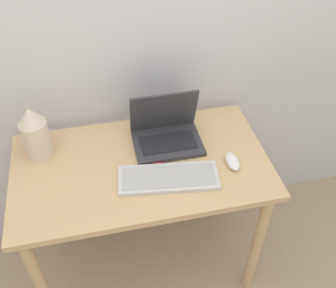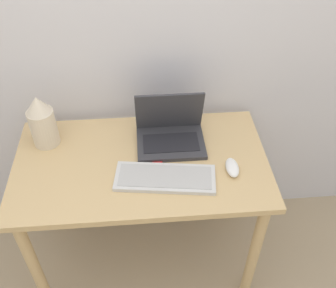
# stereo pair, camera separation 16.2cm
# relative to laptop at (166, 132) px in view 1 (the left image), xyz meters

# --- Properties ---
(wall_back) EXTENTS (6.00, 0.05, 2.50)m
(wall_back) POSITION_rel_laptop_xyz_m (-0.14, 0.25, 0.44)
(wall_back) COLOR silver
(wall_back) RESTS_ON ground_plane
(desk) EXTENTS (1.09, 0.61, 0.76)m
(desk) POSITION_rel_laptop_xyz_m (-0.14, -0.12, -0.17)
(desk) COLOR tan
(desk) RESTS_ON ground_plane
(laptop) EXTENTS (0.30, 0.23, 0.24)m
(laptop) POSITION_rel_laptop_xyz_m (0.00, 0.00, 0.00)
(laptop) COLOR #333338
(laptop) RESTS_ON desk
(keyboard) EXTENTS (0.43, 0.21, 0.02)m
(keyboard) POSITION_rel_laptop_xyz_m (-0.04, -0.24, -0.04)
(keyboard) COLOR silver
(keyboard) RESTS_ON desk
(mouse) EXTENTS (0.05, 0.11, 0.04)m
(mouse) POSITION_rel_laptop_xyz_m (0.24, -0.21, -0.03)
(mouse) COLOR white
(mouse) RESTS_ON desk
(vase) EXTENTS (0.11, 0.11, 0.25)m
(vase) POSITION_rel_laptop_xyz_m (-0.55, 0.03, 0.07)
(vase) COLOR beige
(vase) RESTS_ON desk
(mp3_player) EXTENTS (0.04, 0.06, 0.01)m
(mp3_player) POSITION_rel_laptop_xyz_m (-0.07, -0.14, -0.05)
(mp3_player) COLOR red
(mp3_player) RESTS_ON desk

